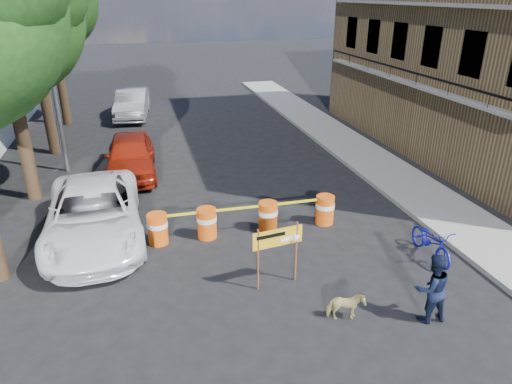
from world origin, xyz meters
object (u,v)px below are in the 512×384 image
barrel_mid_right (268,216)px  barrel_far_right (325,209)px  suv_white (94,214)px  detour_sign (283,241)px  bicycle (434,227)px  dog (345,307)px  barrel_mid_left (207,223)px  pedestrian (432,288)px  sedan_red (131,155)px  barrel_far_left (158,228)px  sedan_silver (132,104)px

barrel_mid_right → barrel_far_right: 1.81m
suv_white → detour_sign: bearing=-39.9°
bicycle → dog: size_ratio=2.27×
barrel_mid_left → suv_white: size_ratio=0.16×
pedestrian → sedan_red: 12.21m
barrel_far_left → sedan_silver: bearing=91.9°
barrel_far_left → pedestrian: pedestrian is taller
bicycle → dog: 3.79m
barrel_far_left → barrel_mid_left: same height
barrel_mid_left → sedan_red: bearing=109.6°
barrel_mid_left → pedestrian: size_ratio=0.56×
barrel_far_right → detour_sign: bearing=-129.3°
barrel_far_left → barrel_far_right: bearing=-0.5°
barrel_far_left → bicycle: (7.00, -2.62, 0.43)m
suv_white → barrel_far_left: bearing=-25.3°
dog → barrel_mid_right: bearing=16.3°
detour_sign → barrel_far_left: bearing=127.6°
barrel_mid_left → suv_white: 3.22m
barrel_mid_right → dog: 4.39m
barrel_mid_right → detour_sign: size_ratio=0.55×
pedestrian → barrel_far_right: bearing=-83.1°
barrel_far_left → barrel_far_right: same height
bicycle → suv_white: (-8.72, 3.36, -0.12)m
barrel_mid_left → sedan_silver: bearing=97.2°
bicycle → sedan_red: 11.33m
detour_sign → suv_white: detour_sign is taller
pedestrian → detour_sign: bearing=-36.1°
detour_sign → pedestrian: size_ratio=1.01×
barrel_far_left → detour_sign: bearing=-44.7°
bicycle → dog: bicycle is taller
barrel_mid_left → sedan_silver: size_ratio=0.19×
dog → bicycle: bearing=-51.7°
bicycle → dog: (-3.30, -1.78, -0.56)m
barrel_far_right → pedestrian: bearing=-85.1°
barrel_far_left → sedan_red: size_ratio=0.20×
dog → suv_white: (-5.42, 5.14, 0.45)m
barrel_far_left → barrel_mid_right: same height
detour_sign → dog: bearing=-68.7°
sedan_red → pedestrian: bearing=-58.7°
barrel_mid_right → sedan_red: size_ratio=0.20×
dog → suv_white: size_ratio=0.14×
dog → barrel_far_right: bearing=-7.0°
dog → suv_white: suv_white is taller
barrel_far_right → sedan_silver: size_ratio=0.19×
sedan_silver → barrel_mid_right: bearing=-69.7°
barrel_mid_left → pedestrian: pedestrian is taller
barrel_far_right → sedan_red: size_ratio=0.20×
pedestrian → suv_white: bearing=-36.0°
detour_sign → sedan_red: (-3.45, 8.50, -0.40)m
barrel_far_left → detour_sign: size_ratio=0.55×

